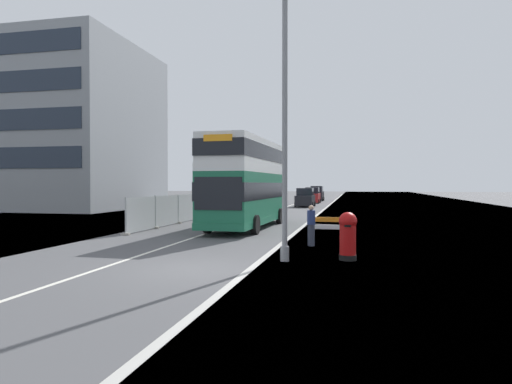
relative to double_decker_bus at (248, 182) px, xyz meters
The scene contains 15 objects.
ground 13.19m from the double_decker_bus, 81.44° to the right, with size 140.00×280.00×0.10m.
double_decker_bus is the anchor object (origin of this frame).
lamppost_foreground 11.69m from the double_decker_bus, 70.40° to the right, with size 0.29×0.70×9.10m.
red_pillar_postbox 11.96m from the double_decker_bus, 59.81° to the right, with size 0.61×0.61×1.63m.
roadworks_barrier 8.05m from the double_decker_bus, 49.83° to the right, with size 1.63×0.46×1.13m.
construction_site_fence 7.35m from the double_decker_bus, 135.56° to the left, with size 0.44×20.60×1.92m.
car_oncoming_near 15.67m from the double_decker_bus, 99.11° to the left, with size 1.97×4.09×2.03m.
car_receding_mid 24.88m from the double_decker_bus, 88.50° to the left, with size 2.07×4.43×2.11m.
car_receding_far 34.21m from the double_decker_bus, 89.02° to the left, with size 2.02×4.15×2.13m.
car_far_side 42.75m from the double_decker_bus, 89.38° to the left, with size 2.04×4.50×2.26m.
bare_tree_far_verge_near 33.37m from the double_decker_bus, 112.70° to the left, with size 3.20×2.05×4.38m.
bare_tree_far_verge_mid 34.07m from the double_decker_bus, 109.64° to the left, with size 2.61×3.00×4.32m.
bare_tree_far_verge_far 34.33m from the double_decker_bus, 105.36° to the left, with size 2.01×2.63×4.54m.
pedestrian_at_kerb 8.47m from the double_decker_bus, 57.90° to the right, with size 0.34×0.34×1.70m.
backdrop_office_block 34.01m from the double_decker_bus, 150.16° to the left, with size 26.24×16.28×16.91m.
Camera 1 is at (4.80, -12.82, 2.59)m, focal length 31.48 mm.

